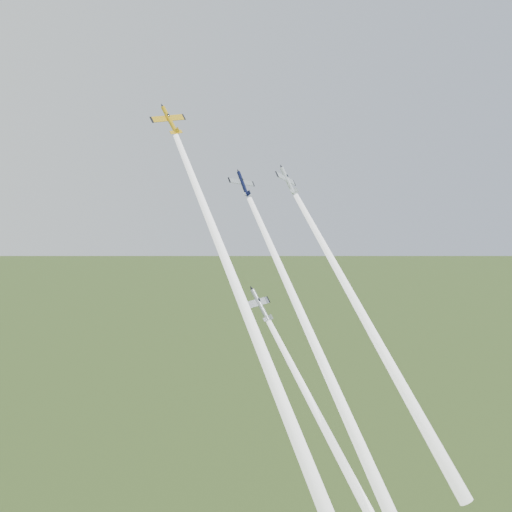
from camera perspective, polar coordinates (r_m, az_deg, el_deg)
The scene contains 8 objects.
plane_yellow at distance 113.25m, azimuth -7.68°, elevation 11.88°, with size 7.06×7.00×1.11m, color gold, non-canonical shape.
smoke_trail_yellow at distance 98.15m, azimuth 0.20°, elevation -7.63°, with size 2.48×2.48×76.26m, color white, non-canonical shape.
plane_navy at distance 120.12m, azimuth -1.18°, elevation 6.46°, with size 6.58×6.53×1.03m, color #0C1134, non-canonical shape.
smoke_trail_navy at distance 110.84m, azimuth 6.59°, elevation -10.75°, with size 2.48×2.48×71.50m, color white, non-canonical shape.
plane_silver_right at distance 121.43m, azimuth 2.82°, elevation 6.73°, with size 7.34×7.28×1.15m, color silver, non-canonical shape.
smoke_trail_silver_right at distance 117.13m, azimuth 10.70°, elevation -7.42°, with size 2.48×2.48×61.30m, color white, non-canonical shape.
plane_silver_low at distance 113.01m, azimuth 0.36°, elevation -4.36°, with size 7.76×7.70×1.22m, color #ADB3BB, non-canonical shape.
smoke_trail_silver_low at distance 114.59m, azimuth 9.37°, elevation -20.49°, with size 2.48×2.48×66.26m, color white, non-canonical shape.
Camera 1 is at (-64.67, -94.81, 103.44)m, focal length 45.00 mm.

